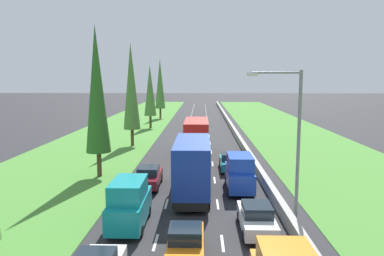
{
  "coord_description": "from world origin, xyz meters",
  "views": [
    {
      "loc": [
        0.64,
        -3.32,
        8.54
      ],
      "look_at": [
        -0.87,
        54.12,
        0.77
      ],
      "focal_mm": 34.62,
      "sensor_mm": 36.0,
      "label": 1
    }
  ],
  "objects_px": {
    "white_sedan_right_lane": "(256,218)",
    "blue_box_truck_centre_lane": "(193,165)",
    "red_box_truck_centre_lane": "(197,138)",
    "poplar_tree_third": "(131,87)",
    "teal_van_left_lane": "(129,203)",
    "poplar_tree_fourth": "(150,91)",
    "maroon_sedan_left_lane": "(149,177)",
    "street_light_mast": "(293,135)",
    "blue_van_right_lane": "(239,173)",
    "poplar_tree_fifth": "(160,84)",
    "teal_sedan_right_lane": "(230,162)",
    "orange_hatchback_centre_lane": "(186,243)",
    "poplar_tree_second": "(97,90)"
  },
  "relations": [
    {
      "from": "blue_van_right_lane",
      "to": "poplar_tree_fourth",
      "type": "xyz_separation_m",
      "value": [
        -11.65,
        35.22,
        5.01
      ]
    },
    {
      "from": "street_light_mast",
      "to": "poplar_tree_fifth",
      "type": "bearing_deg",
      "value": 104.04
    },
    {
      "from": "white_sedan_right_lane",
      "to": "teal_sedan_right_lane",
      "type": "distance_m",
      "value": 13.98
    },
    {
      "from": "poplar_tree_third",
      "to": "poplar_tree_fourth",
      "type": "distance_m",
      "value": 16.82
    },
    {
      "from": "orange_hatchback_centre_lane",
      "to": "white_sedan_right_lane",
      "type": "xyz_separation_m",
      "value": [
        3.8,
        3.31,
        -0.02
      ]
    },
    {
      "from": "red_box_truck_centre_lane",
      "to": "poplar_tree_third",
      "type": "xyz_separation_m",
      "value": [
        -8.21,
        6.67,
        5.3
      ]
    },
    {
      "from": "teal_sedan_right_lane",
      "to": "street_light_mast",
      "type": "distance_m",
      "value": 13.31
    },
    {
      "from": "blue_van_right_lane",
      "to": "blue_box_truck_centre_lane",
      "type": "height_order",
      "value": "blue_box_truck_centre_lane"
    },
    {
      "from": "maroon_sedan_left_lane",
      "to": "poplar_tree_third",
      "type": "relative_size",
      "value": 0.35
    },
    {
      "from": "white_sedan_right_lane",
      "to": "blue_box_truck_centre_lane",
      "type": "xyz_separation_m",
      "value": [
        -3.72,
        6.66,
        1.37
      ]
    },
    {
      "from": "teal_sedan_right_lane",
      "to": "poplar_tree_third",
      "type": "bearing_deg",
      "value": 133.24
    },
    {
      "from": "blue_box_truck_centre_lane",
      "to": "maroon_sedan_left_lane",
      "type": "xyz_separation_m",
      "value": [
        -3.51,
        1.81,
        -1.37
      ]
    },
    {
      "from": "blue_box_truck_centre_lane",
      "to": "teal_sedan_right_lane",
      "type": "bearing_deg",
      "value": 65.88
    },
    {
      "from": "orange_hatchback_centre_lane",
      "to": "poplar_tree_third",
      "type": "height_order",
      "value": "poplar_tree_third"
    },
    {
      "from": "teal_van_left_lane",
      "to": "white_sedan_right_lane",
      "type": "distance_m",
      "value": 7.26
    },
    {
      "from": "orange_hatchback_centre_lane",
      "to": "teal_van_left_lane",
      "type": "relative_size",
      "value": 0.8
    },
    {
      "from": "maroon_sedan_left_lane",
      "to": "red_box_truck_centre_lane",
      "type": "bearing_deg",
      "value": 71.71
    },
    {
      "from": "poplar_tree_fifth",
      "to": "street_light_mast",
      "type": "distance_m",
      "value": 58.23
    },
    {
      "from": "poplar_tree_fifth",
      "to": "maroon_sedan_left_lane",
      "type": "bearing_deg",
      "value": -84.7
    },
    {
      "from": "orange_hatchback_centre_lane",
      "to": "teal_sedan_right_lane",
      "type": "xyz_separation_m",
      "value": [
        3.36,
        17.28,
        -0.02
      ]
    },
    {
      "from": "red_box_truck_centre_lane",
      "to": "poplar_tree_fourth",
      "type": "height_order",
      "value": "poplar_tree_fourth"
    },
    {
      "from": "teal_van_left_lane",
      "to": "blue_box_truck_centre_lane",
      "type": "bearing_deg",
      "value": 60.15
    },
    {
      "from": "teal_van_left_lane",
      "to": "poplar_tree_fourth",
      "type": "distance_m",
      "value": 42.85
    },
    {
      "from": "white_sedan_right_lane",
      "to": "poplar_tree_fourth",
      "type": "distance_m",
      "value": 44.82
    },
    {
      "from": "blue_van_right_lane",
      "to": "poplar_tree_second",
      "type": "xyz_separation_m",
      "value": [
        -11.79,
        3.78,
        6.16
      ]
    },
    {
      "from": "white_sedan_right_lane",
      "to": "street_light_mast",
      "type": "relative_size",
      "value": 0.5
    },
    {
      "from": "orange_hatchback_centre_lane",
      "to": "poplar_tree_fourth",
      "type": "xyz_separation_m",
      "value": [
        -8.04,
        46.17,
        5.57
      ]
    },
    {
      "from": "blue_van_right_lane",
      "to": "poplar_tree_second",
      "type": "height_order",
      "value": "poplar_tree_second"
    },
    {
      "from": "blue_van_right_lane",
      "to": "maroon_sedan_left_lane",
      "type": "bearing_deg",
      "value": 173.33
    },
    {
      "from": "red_box_truck_centre_lane",
      "to": "street_light_mast",
      "type": "relative_size",
      "value": 1.04
    },
    {
      "from": "teal_sedan_right_lane",
      "to": "poplar_tree_second",
      "type": "relative_size",
      "value": 0.35
    },
    {
      "from": "maroon_sedan_left_lane",
      "to": "poplar_tree_fifth",
      "type": "relative_size",
      "value": 0.36
    },
    {
      "from": "blue_van_right_lane",
      "to": "poplar_tree_fifth",
      "type": "relative_size",
      "value": 0.39
    },
    {
      "from": "teal_van_left_lane",
      "to": "blue_box_truck_centre_lane",
      "type": "xyz_separation_m",
      "value": [
        3.5,
        6.09,
        0.78
      ]
    },
    {
      "from": "poplar_tree_second",
      "to": "orange_hatchback_centre_lane",
      "type": "bearing_deg",
      "value": -60.97
    },
    {
      "from": "blue_van_right_lane",
      "to": "white_sedan_right_lane",
      "type": "bearing_deg",
      "value": -88.61
    },
    {
      "from": "blue_box_truck_centre_lane",
      "to": "teal_sedan_right_lane",
      "type": "relative_size",
      "value": 2.09
    },
    {
      "from": "teal_van_left_lane",
      "to": "poplar_tree_second",
      "type": "distance_m",
      "value": 13.36
    },
    {
      "from": "blue_box_truck_centre_lane",
      "to": "red_box_truck_centre_lane",
      "type": "relative_size",
      "value": 1.0
    },
    {
      "from": "orange_hatchback_centre_lane",
      "to": "street_light_mast",
      "type": "xyz_separation_m",
      "value": [
        6.08,
        5.03,
        4.4
      ]
    },
    {
      "from": "orange_hatchback_centre_lane",
      "to": "poplar_tree_fourth",
      "type": "distance_m",
      "value": 47.2
    },
    {
      "from": "white_sedan_right_lane",
      "to": "teal_sedan_right_lane",
      "type": "height_order",
      "value": "same"
    },
    {
      "from": "street_light_mast",
      "to": "red_box_truck_centre_lane",
      "type": "bearing_deg",
      "value": 108.43
    },
    {
      "from": "blue_van_right_lane",
      "to": "poplar_tree_fifth",
      "type": "bearing_deg",
      "value": 102.98
    },
    {
      "from": "blue_box_truck_centre_lane",
      "to": "teal_sedan_right_lane",
      "type": "distance_m",
      "value": 8.14
    },
    {
      "from": "blue_van_right_lane",
      "to": "poplar_tree_fourth",
      "type": "relative_size",
      "value": 0.46
    },
    {
      "from": "maroon_sedan_left_lane",
      "to": "street_light_mast",
      "type": "height_order",
      "value": "street_light_mast"
    },
    {
      "from": "blue_van_right_lane",
      "to": "poplar_tree_third",
      "type": "relative_size",
      "value": 0.38
    },
    {
      "from": "blue_box_truck_centre_lane",
      "to": "maroon_sedan_left_lane",
      "type": "distance_m",
      "value": 4.18
    },
    {
      "from": "red_box_truck_centre_lane",
      "to": "poplar_tree_third",
      "type": "bearing_deg",
      "value": 140.89
    }
  ]
}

